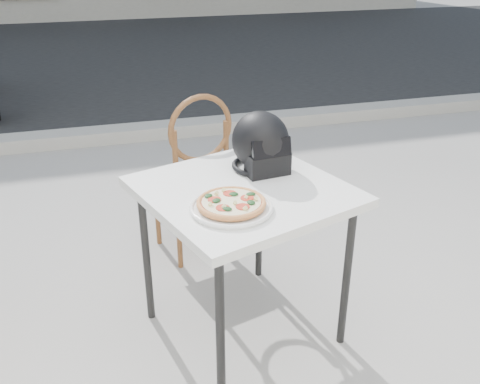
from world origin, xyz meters
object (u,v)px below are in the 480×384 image
object	(u,v)px
cafe_table_main	(243,202)
helmet	(261,144)
pizza	(231,203)
plate	(231,208)
cafe_chair_main	(195,168)

from	to	relation	value
cafe_table_main	helmet	size ratio (longest dim) A/B	3.38
cafe_table_main	pizza	world-z (taller)	pizza
plate	pizza	bearing A→B (deg)	69.35
plate	pizza	xyz separation A→B (m)	(0.00, 0.00, 0.02)
plate	helmet	bearing A→B (deg)	56.80
cafe_table_main	helmet	bearing A→B (deg)	52.49
pizza	plate	bearing A→B (deg)	-110.65
helmet	cafe_chair_main	distance (m)	0.70
cafe_table_main	cafe_chair_main	size ratio (longest dim) A/B	1.01
pizza	cafe_chair_main	bearing A→B (deg)	88.22
plate	cafe_chair_main	bearing A→B (deg)	88.22
plate	helmet	xyz separation A→B (m)	(0.24, 0.37, 0.11)
cafe_chair_main	helmet	bearing A→B (deg)	94.55
cafe_table_main	helmet	distance (m)	0.29
plate	helmet	distance (m)	0.45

